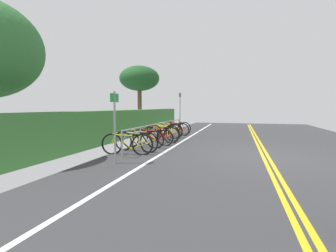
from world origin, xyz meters
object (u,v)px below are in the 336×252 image
at_px(bicycle_0, 127,144).
at_px(bicycle_4, 161,135).
at_px(bicycle_6, 164,131).
at_px(sign_post_near, 115,120).
at_px(bicycle_1, 136,141).
at_px(bicycle_2, 143,139).
at_px(bicycle_7, 168,130).
at_px(bicycle_9, 176,128).
at_px(bicycle_3, 153,137).
at_px(bicycle_5, 164,133).
at_px(sign_post_far, 180,108).
at_px(bicycle_8, 174,129).
at_px(tree_mid, 139,79).
at_px(bike_rack, 160,128).

bearing_deg(bicycle_0, bicycle_4, -4.65).
distance_m(bicycle_6, sign_post_near, 5.72).
height_order(bicycle_1, bicycle_2, bicycle_1).
xyz_separation_m(bicycle_1, bicycle_7, (4.43, 0.09, 0.01)).
bearing_deg(bicycle_9, bicycle_7, 176.30).
xyz_separation_m(bicycle_4, sign_post_near, (-4.24, -0.01, 0.88)).
relative_size(bicycle_0, sign_post_near, 0.87).
relative_size(bicycle_2, bicycle_6, 0.94).
bearing_deg(bicycle_2, bicycle_3, -13.52).
bearing_deg(bicycle_1, bicycle_5, -2.39).
bearing_deg(bicycle_6, bicycle_7, 3.42).
bearing_deg(bicycle_1, sign_post_far, 0.95).
bearing_deg(bicycle_8, sign_post_near, -178.78).
distance_m(bicycle_6, sign_post_far, 3.88).
bearing_deg(sign_post_near, bicycle_2, 5.61).
distance_m(bicycle_1, bicycle_8, 5.24).
height_order(bicycle_5, bicycle_9, bicycle_5).
height_order(bicycle_7, tree_mid, tree_mid).
bearing_deg(bicycle_6, bicycle_0, -179.85).
xyz_separation_m(bicycle_5, sign_post_near, (-4.97, -0.08, 0.87)).
distance_m(bicycle_1, bicycle_7, 4.43).
bearing_deg(bicycle_3, bicycle_4, -6.64).
distance_m(bicycle_9, tree_mid, 7.51).
height_order(bike_rack, bicycle_8, bike_rack).
relative_size(bicycle_2, bicycle_3, 0.97).
distance_m(bicycle_2, bicycle_4, 1.51).
relative_size(bicycle_0, bicycle_1, 0.98).
distance_m(bicycle_3, bicycle_5, 1.53).
xyz_separation_m(bicycle_0, bicycle_2, (1.45, 0.02, -0.01)).
xyz_separation_m(bike_rack, bicycle_5, (0.42, -0.08, -0.28)).
bearing_deg(sign_post_near, bicycle_7, 2.74).
relative_size(bicycle_4, sign_post_near, 0.86).
distance_m(bicycle_3, bicycle_8, 3.73).
xyz_separation_m(bicycle_2, sign_post_near, (-2.75, -0.27, 0.89)).
relative_size(bicycle_4, bicycle_6, 0.95).
relative_size(bicycle_5, bicycle_7, 0.97).
bearing_deg(bicycle_3, bike_rack, 2.89).
relative_size(bicycle_1, bicycle_6, 0.99).
bearing_deg(sign_post_far, bicycle_2, -179.45).
bearing_deg(bicycle_7, bicycle_9, -3.70).
xyz_separation_m(bicycle_6, bicycle_8, (1.52, -0.11, -0.01)).
bearing_deg(bicycle_8, bicycle_9, 3.91).
bearing_deg(tree_mid, bicycle_3, -154.59).
distance_m(bicycle_5, tree_mid, 9.76).
relative_size(bicycle_1, bicycle_5, 1.08).
bearing_deg(bicycle_8, bicycle_1, 179.37).
relative_size(bicycle_9, sign_post_far, 0.71).
bearing_deg(bicycle_6, bicycle_2, 179.83).
xyz_separation_m(bicycle_5, bicycle_6, (0.68, 0.18, -0.00)).
height_order(bicycle_0, tree_mid, tree_mid).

